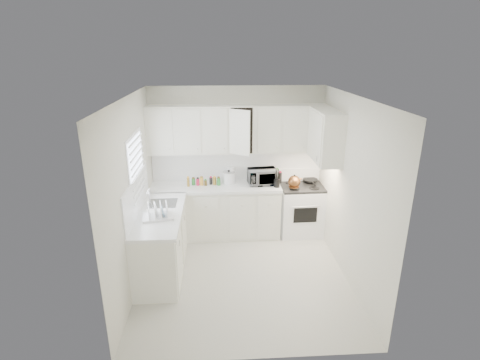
{
  "coord_description": "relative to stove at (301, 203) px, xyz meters",
  "views": [
    {
      "loc": [
        -0.33,
        -4.76,
        3.18
      ],
      "look_at": [
        0.0,
        0.7,
        1.25
      ],
      "focal_mm": 27.95,
      "sensor_mm": 36.0,
      "label": 1
    }
  ],
  "objects": [
    {
      "name": "sauce_right_1",
      "position": [
        -0.5,
        0.09,
        0.47
      ],
      "size": [
        0.06,
        0.06,
        0.19
      ],
      "primitive_type": "cylinder",
      "color": "gold",
      "rests_on": "countertop_back"
    },
    {
      "name": "utensil_crock",
      "position": [
        -0.48,
        -0.15,
        0.54
      ],
      "size": [
        0.13,
        0.13,
        0.33
      ],
      "primitive_type": null,
      "rotation": [
        0.0,
        0.0,
        0.17
      ],
      "color": "black",
      "rests_on": "countertop_back"
    },
    {
      "name": "backsplash_back",
      "position": [
        -1.13,
        0.28,
        0.65
      ],
      "size": [
        2.98,
        0.02,
        0.55
      ],
      "primitive_type": "cube",
      "color": "white",
      "rests_on": "wall_back"
    },
    {
      "name": "spice_left_3",
      "position": [
        -1.76,
        0.02,
        0.44
      ],
      "size": [
        0.06,
        0.06,
        0.13
      ],
      "primitive_type": "cylinder",
      "color": "gold",
      "rests_on": "countertop_back"
    },
    {
      "name": "tea_kettle",
      "position": [
        -0.18,
        -0.16,
        0.48
      ],
      "size": [
        0.27,
        0.23,
        0.24
      ],
      "primitive_type": null,
      "rotation": [
        0.0,
        0.0,
        -0.03
      ],
      "color": "brown",
      "rests_on": "stove"
    },
    {
      "name": "spice_left_7",
      "position": [
        -1.46,
        0.02,
        0.44
      ],
      "size": [
        0.06,
        0.06,
        0.13
      ],
      "primitive_type": "cylinder",
      "color": "#2B8332",
      "rests_on": "countertop_back"
    },
    {
      "name": "sauce_right_3",
      "position": [
        -0.39,
        0.09,
        0.47
      ],
      "size": [
        0.06,
        0.06,
        0.19
      ],
      "primitive_type": "cylinder",
      "color": "black",
      "rests_on": "countertop_back"
    },
    {
      "name": "sauce_right_0",
      "position": [
        -0.55,
        0.15,
        0.47
      ],
      "size": [
        0.06,
        0.06,
        0.19
      ],
      "primitive_type": "cylinder",
      "color": "#CE1B42",
      "rests_on": "countertop_back"
    },
    {
      "name": "backsplash_left",
      "position": [
        -2.62,
        -1.11,
        0.65
      ],
      "size": [
        0.02,
        1.6,
        0.55
      ],
      "primitive_type": "cube",
      "color": "white",
      "rests_on": "wall_left"
    },
    {
      "name": "spice_left_4",
      "position": [
        -1.68,
        0.11,
        0.44
      ],
      "size": [
        0.06,
        0.06,
        0.13
      ],
      "primitive_type": "cylinder",
      "color": "#564118",
      "rests_on": "countertop_back"
    },
    {
      "name": "countertop_left",
      "position": [
        -2.32,
        -1.11,
        0.35
      ],
      "size": [
        0.64,
        1.62,
        0.05
      ],
      "primitive_type": "cube",
      "color": "white",
      "rests_on": "lower_cabinets_left"
    },
    {
      "name": "spice_left_6",
      "position": [
        -1.53,
        0.11,
        0.44
      ],
      "size": [
        0.06,
        0.06,
        0.13
      ],
      "primitive_type": "cylinder",
      "color": "olive",
      "rests_on": "countertop_back"
    },
    {
      "name": "stove",
      "position": [
        0.0,
        0.0,
        0.0
      ],
      "size": [
        0.77,
        0.64,
        1.16
      ],
      "primitive_type": null,
      "rotation": [
        0.0,
        0.0,
        0.03
      ],
      "color": "white",
      "rests_on": "floor"
    },
    {
      "name": "sauce_right_2",
      "position": [
        -0.44,
        0.15,
        0.47
      ],
      "size": [
        0.06,
        0.06,
        0.19
      ],
      "primitive_type": "cylinder",
      "color": "#564118",
      "rests_on": "countertop_back"
    },
    {
      "name": "lower_cabinets_left",
      "position": [
        -2.33,
        -1.11,
        -0.13
      ],
      "size": [
        0.6,
        1.6,
        0.9
      ],
      "primitive_type": null,
      "color": "silver",
      "rests_on": "floor"
    },
    {
      "name": "microwave",
      "position": [
        -0.71,
        0.02,
        0.53
      ],
      "size": [
        0.51,
        0.32,
        0.33
      ],
      "primitive_type": "imported",
      "rotation": [
        0.0,
        0.0,
        0.11
      ],
      "color": "gray",
      "rests_on": "countertop_back"
    },
    {
      "name": "spice_left_0",
      "position": [
        -1.98,
        0.11,
        0.44
      ],
      "size": [
        0.06,
        0.06,
        0.13
      ],
      "primitive_type": "cylinder",
      "color": "olive",
      "rests_on": "countertop_back"
    },
    {
      "name": "lower_cabinets_back",
      "position": [
        -1.52,
        -0.01,
        -0.13
      ],
      "size": [
        2.22,
        0.6,
        0.9
      ],
      "primitive_type": null,
      "color": "silver",
      "rests_on": "floor"
    },
    {
      "name": "ceiling",
      "position": [
        -1.13,
        -1.31,
        2.02
      ],
      "size": [
        3.2,
        3.2,
        0.0
      ],
      "primitive_type": "plane",
      "rotation": [
        3.14,
        0.0,
        0.0
      ],
      "color": "white",
      "rests_on": "ground"
    },
    {
      "name": "spice_left_1",
      "position": [
        -1.91,
        0.02,
        0.44
      ],
      "size": [
        0.06,
        0.06,
        0.13
      ],
      "primitive_type": "cylinder",
      "color": "#2B8332",
      "rests_on": "countertop_back"
    },
    {
      "name": "sink",
      "position": [
        -2.32,
        -0.76,
        0.49
      ],
      "size": [
        0.42,
        0.38,
        0.3
      ],
      "primitive_type": null,
      "color": "gray",
      "rests_on": "countertop_left"
    },
    {
      "name": "countertop_back",
      "position": [
        -1.52,
        -0.02,
        0.35
      ],
      "size": [
        2.24,
        0.64,
        0.05
      ],
      "primitive_type": "cube",
      "color": "white",
      "rests_on": "lower_cabinets_back"
    },
    {
      "name": "frying_pan",
      "position": [
        0.18,
        0.16,
        0.39
      ],
      "size": [
        0.28,
        0.46,
        0.04
      ],
      "primitive_type": null,
      "rotation": [
        0.0,
        0.0,
        0.03
      ],
      "color": "black",
      "rests_on": "stove"
    },
    {
      "name": "upper_cabinets_back",
      "position": [
        -1.13,
        0.13,
        0.92
      ],
      "size": [
        3.0,
        0.33,
        0.8
      ],
      "primitive_type": null,
      "color": "silver",
      "rests_on": "wall_back"
    },
    {
      "name": "wall_front",
      "position": [
        -1.13,
        -2.91,
        0.72
      ],
      "size": [
        3.0,
        0.0,
        3.0
      ],
      "primitive_type": "plane",
      "rotation": [
        -1.57,
        0.0,
        0.0
      ],
      "color": "silver",
      "rests_on": "ground"
    },
    {
      "name": "spice_left_5",
      "position": [
        -1.61,
        0.02,
        0.44
      ],
      "size": [
        0.06,
        0.06,
        0.13
      ],
      "primitive_type": "cylinder",
      "color": "black",
      "rests_on": "countertop_back"
    },
    {
      "name": "spice_left_2",
      "position": [
        -1.83,
        0.11,
        0.44
      ],
      "size": [
        0.06,
        0.06,
        0.13
      ],
      "primitive_type": "cylinder",
      "color": "#CE1B42",
      "rests_on": "countertop_back"
    },
    {
      "name": "wall_right",
      "position": [
        0.37,
        -1.31,
        0.72
      ],
      "size": [
        0.0,
        3.2,
        3.2
      ],
      "primitive_type": "plane",
      "rotation": [
        1.57,
        0.0,
        -1.57
      ],
      "color": "silver",
      "rests_on": "ground"
    },
    {
      "name": "floor",
      "position": [
        -1.13,
        -1.31,
        -0.58
      ],
      "size": [
        3.2,
        3.2,
        0.0
      ],
      "primitive_type": "plane",
      "color": "beige",
      "rests_on": "ground"
    },
    {
      "name": "window_blinds",
      "position": [
        -2.61,
        -0.96,
        0.97
      ],
      "size": [
        0.06,
        0.96,
        1.06
      ],
      "primitive_type": null,
      "color": "white",
      "rests_on": "wall_left"
    },
    {
      "name": "wall_back",
      "position": [
        -1.13,
        0.29,
        0.72
      ],
      "size": [
        3.0,
        0.0,
        3.0
      ],
      "primitive_type": "plane",
      "rotation": [
        1.57,
        0.0,
        0.0
      ],
      "color": "silver",
      "rests_on": "ground"
    },
    {
      "name": "paper_towel",
      "position": [
        -1.24,
        0.17,
        0.51
      ],
      "size": [
        0.12,
        0.12,
        0.27
      ],
      "primitive_type": "cylinder",
      "color": "white",
      "rests_on": "countertop_back"
    },
    {
      "name": "dish_rack",
      "position": [
        -2.32,
        -1.26,
        0.48
      ],
      "size": [
        0.47,
        0.39,
        0.23
      ],
      "primitive_type": null,
      "rotation": [
        0.0,
        0.0,
        0.2
      ],
      "color": "white",
      "rests_on": "countertop_left"
    },
    {
      "name": "wall_left",
      "position": [
        -2.63,
        -1.31,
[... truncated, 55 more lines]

